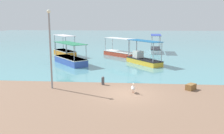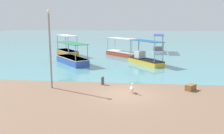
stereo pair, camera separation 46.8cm
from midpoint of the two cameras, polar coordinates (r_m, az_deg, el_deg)
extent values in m
plane|color=#80604B|center=(18.10, 2.61, -6.11)|extent=(120.00, 120.00, 0.00)
cube|color=teal|center=(65.50, 4.18, 6.40)|extent=(110.00, 90.00, 0.00)
cube|color=gold|center=(29.68, 6.85, 1.26)|extent=(4.20, 5.00, 0.62)
cube|color=black|center=(29.64, 6.87, 1.77)|extent=(4.25, 5.06, 0.08)
cylinder|color=#99999E|center=(28.12, 10.81, 3.41)|extent=(0.08, 0.08, 2.11)
cylinder|color=#99999E|center=(27.33, 8.92, 3.25)|extent=(0.08, 0.08, 2.11)
cylinder|color=#99999E|center=(31.67, 5.19, 4.41)|extent=(0.08, 0.08, 2.11)
cylinder|color=#99999E|center=(30.97, 3.37, 4.28)|extent=(0.08, 0.08, 2.11)
cube|color=#175283|center=(29.37, 6.96, 5.97)|extent=(4.16, 4.90, 0.05)
cube|color=silver|center=(30.47, 5.54, 2.90)|extent=(1.37, 1.35, 0.81)
cube|color=white|center=(40.30, 9.57, 3.82)|extent=(1.80, 5.07, 0.68)
cube|color=black|center=(40.26, 9.59, 4.24)|extent=(1.84, 5.12, 0.08)
cylinder|color=#99999E|center=(37.94, 10.62, 5.41)|extent=(0.08, 0.08, 2.05)
cylinder|color=#99999E|center=(37.91, 8.76, 5.47)|extent=(0.08, 0.08, 2.05)
cylinder|color=#99999E|center=(42.40, 10.42, 6.00)|extent=(0.08, 0.08, 2.05)
cylinder|color=#99999E|center=(42.38, 8.76, 6.05)|extent=(0.08, 0.08, 2.05)
cube|color=#2B3D96|center=(40.07, 9.69, 7.24)|extent=(1.89, 4.88, 0.05)
cube|color=orange|center=(37.01, -11.12, 3.18)|extent=(4.14, 4.68, 0.75)
cube|color=silver|center=(36.96, -11.13, 3.70)|extent=(4.20, 4.74, 0.08)
cylinder|color=#99999E|center=(38.56, -13.31, 5.56)|extent=(0.08, 0.08, 2.12)
cylinder|color=#99999E|center=(39.04, -11.46, 5.70)|extent=(0.08, 0.08, 2.12)
cylinder|color=#99999E|center=(34.65, -10.90, 5.06)|extent=(0.08, 0.08, 2.12)
cylinder|color=#99999E|center=(35.18, -8.88, 5.21)|extent=(0.08, 0.08, 2.12)
cube|color=silver|center=(36.75, -11.26, 7.08)|extent=(4.10, 4.59, 0.05)
cube|color=#3755AE|center=(29.98, -9.93, 1.44)|extent=(4.89, 5.44, 0.80)
cube|color=silver|center=(29.93, -9.95, 2.11)|extent=(4.94, 5.49, 0.08)
cylinder|color=#99999E|center=(27.85, -6.42, 3.35)|extent=(0.08, 0.08, 1.65)
cylinder|color=#99999E|center=(27.20, -9.15, 3.09)|extent=(0.08, 0.08, 1.65)
cylinder|color=#99999E|center=(32.43, -10.73, 4.31)|extent=(0.08, 0.08, 1.65)
cylinder|color=#99999E|center=(31.86, -13.15, 4.10)|extent=(0.08, 0.08, 1.65)
cube|color=#226F4A|center=(29.71, -10.07, 5.38)|extent=(4.84, 5.34, 0.05)
cube|color=#C13E28|center=(35.82, 1.56, 3.05)|extent=(5.13, 4.94, 0.66)
cube|color=silver|center=(35.78, 1.56, 3.51)|extent=(5.19, 5.00, 0.08)
cylinder|color=#99999E|center=(37.04, -1.90, 5.25)|extent=(0.08, 0.08, 1.83)
cylinder|color=#99999E|center=(37.96, -0.27, 5.40)|extent=(0.08, 0.08, 1.83)
cylinder|color=#99999E|center=(33.42, 3.66, 4.60)|extent=(0.08, 0.08, 1.83)
cylinder|color=#99999E|center=(34.45, 5.30, 4.77)|extent=(0.08, 0.08, 1.83)
cube|color=silver|center=(35.58, 1.58, 6.53)|extent=(5.06, 4.88, 0.05)
cylinder|color=#E0997A|center=(18.31, 4.21, -5.56)|extent=(0.03, 0.03, 0.22)
cylinder|color=#E0997A|center=(18.29, 3.90, -5.57)|extent=(0.03, 0.03, 0.22)
ellipsoid|color=white|center=(18.20, 4.08, -4.85)|extent=(0.35, 0.59, 0.32)
ellipsoid|color=white|center=(18.44, 3.99, -4.58)|extent=(0.14, 0.17, 0.10)
cylinder|color=white|center=(17.99, 4.14, -4.30)|extent=(0.07, 0.07, 0.26)
sphere|color=white|center=(17.95, 4.15, -3.79)|extent=(0.11, 0.11, 0.11)
cone|color=#E5933F|center=(17.80, 4.21, -3.96)|extent=(0.09, 0.30, 0.06)
cylinder|color=gray|center=(19.51, -14.54, 3.41)|extent=(0.14, 0.14, 5.72)
sphere|color=#EAEACC|center=(19.35, -14.97, 12.16)|extent=(0.28, 0.28, 0.28)
cylinder|color=#47474C|center=(20.41, -2.75, -3.33)|extent=(0.25, 0.25, 0.53)
sphere|color=#4C4C51|center=(20.34, -2.76, -2.52)|extent=(0.26, 0.26, 0.26)
cube|color=brown|center=(19.83, 16.93, -4.37)|extent=(0.93, 0.98, 0.45)
camera|label=1|loc=(0.23, -90.63, -0.12)|focal=40.00mm
camera|label=2|loc=(0.23, 89.37, 0.12)|focal=40.00mm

